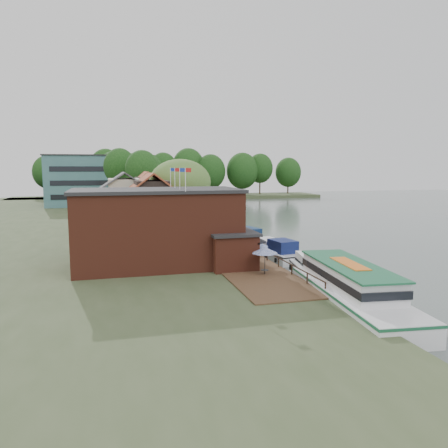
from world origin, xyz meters
TOP-DOWN VIEW (x-y plane):
  - ground at (0.00, 0.00)m, footprint 260.00×260.00m
  - land_bank at (-30.00, 35.00)m, footprint 50.00×140.00m
  - quay_deck at (-8.00, 10.00)m, footprint 6.00×50.00m
  - quay_rail at (-5.30, 10.50)m, footprint 0.20×49.00m
  - pub at (-14.00, -1.00)m, footprint 20.00×11.00m
  - hotel_block at (-22.00, 70.00)m, footprint 25.40×12.40m
  - cottage_a at (-15.00, 14.00)m, footprint 8.60×7.60m
  - cottage_b at (-18.00, 24.00)m, footprint 9.60×8.60m
  - cottage_c at (-14.00, 33.00)m, footprint 7.60×7.60m
  - willow at (-10.50, 19.00)m, footprint 8.60×8.60m
  - umbrella_0 at (-7.49, -7.26)m, footprint 2.27×2.27m
  - umbrella_1 at (-7.22, -4.01)m, footprint 2.45×2.45m
  - umbrella_2 at (-7.53, -1.90)m, footprint 2.29×2.29m
  - umbrella_3 at (-7.12, 2.76)m, footprint 2.01×2.01m
  - umbrella_4 at (-7.68, 4.63)m, footprint 2.15×2.15m
  - umbrella_5 at (-7.10, 8.18)m, footprint 1.98×1.98m
  - umbrella_6 at (-7.29, 11.65)m, footprint 2.16×2.16m
  - cruiser_0 at (-2.41, -7.29)m, footprint 5.45×11.32m
  - cruiser_1 at (-2.47, 3.44)m, footprint 4.73×10.39m
  - cruiser_2 at (-3.78, 12.45)m, footprint 5.85×11.17m
  - cruiser_3 at (-2.88, 22.48)m, footprint 4.57×9.32m
  - cruiser_4 at (-2.43, 32.54)m, footprint 4.79×10.22m
  - tour_boat at (-3.47, -14.74)m, footprint 5.81×15.55m
  - swan at (-3.63, -9.13)m, footprint 0.44×0.44m
  - bank_tree_0 at (-13.87, 43.16)m, footprint 6.45×6.45m
  - bank_tree_1 at (-17.80, 51.34)m, footprint 6.62×6.62m
  - bank_tree_2 at (-11.63, 57.74)m, footprint 7.37×7.37m
  - bank_tree_3 at (-17.63, 78.32)m, footprint 6.14×6.14m
  - bank_tree_4 at (-18.37, 87.53)m, footprint 8.89×8.89m
  - bank_tree_5 at (-17.66, 94.43)m, footprint 7.74×7.74m

SIDE VIEW (x-z plane):
  - ground at x=0.00m, z-range 0.00..0.00m
  - swan at x=-3.63m, z-range 0.00..0.44m
  - land_bank at x=-30.00m, z-range 0.00..1.00m
  - quay_deck at x=-8.00m, z-range 1.00..1.10m
  - cruiser_3 at x=-2.88m, z-range 0.00..2.12m
  - cruiser_4 at x=-2.43m, z-range 0.00..2.38m
  - cruiser_1 at x=-2.47m, z-range 0.00..2.43m
  - cruiser_2 at x=-3.78m, z-range 0.00..2.61m
  - cruiser_0 at x=-2.41m, z-range 0.00..2.67m
  - quay_rail at x=-5.30m, z-range 1.00..2.00m
  - tour_boat at x=-3.47m, z-range 0.00..3.32m
  - umbrella_0 at x=-7.49m, z-range 1.10..3.48m
  - umbrella_1 at x=-7.22m, z-range 1.10..3.48m
  - umbrella_2 at x=-7.53m, z-range 1.10..3.48m
  - umbrella_3 at x=-7.12m, z-range 1.10..3.48m
  - umbrella_4 at x=-7.68m, z-range 1.10..3.48m
  - umbrella_5 at x=-7.10m, z-range 1.10..3.48m
  - umbrella_6 at x=-7.29m, z-range 1.10..3.48m
  - pub at x=-14.00m, z-range 1.00..8.30m
  - cottage_a at x=-15.00m, z-range 1.00..9.50m
  - cottage_b at x=-18.00m, z-range 1.00..9.50m
  - cottage_c at x=-14.00m, z-range 1.00..9.50m
  - willow at x=-10.50m, z-range 1.00..11.43m
  - bank_tree_3 at x=-17.63m, z-range 1.00..12.12m
  - hotel_block at x=-22.00m, z-range 1.00..13.30m
  - bank_tree_2 at x=-11.63m, z-range 1.00..13.38m
  - bank_tree_0 at x=-13.87m, z-range 1.00..13.56m
  - bank_tree_1 at x=-17.80m, z-range 1.00..14.22m
  - bank_tree_4 at x=-18.37m, z-range 1.00..14.95m
  - bank_tree_5 at x=-17.66m, z-range 1.00..15.26m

